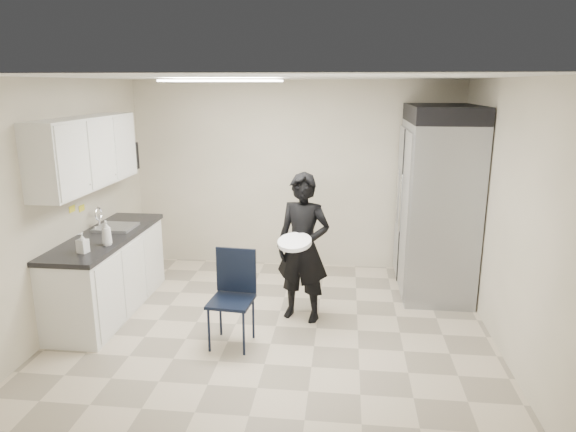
# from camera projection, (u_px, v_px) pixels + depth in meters

# --- Properties ---
(floor) EXTENTS (4.50, 4.50, 0.00)m
(floor) POSITION_uv_depth(u_px,v_px,m) (276.00, 326.00, 5.54)
(floor) COLOR #BFAF96
(floor) RESTS_ON ground
(ceiling) EXTENTS (4.50, 4.50, 0.00)m
(ceiling) POSITION_uv_depth(u_px,v_px,m) (274.00, 77.00, 4.89)
(ceiling) COLOR white
(ceiling) RESTS_ON back_wall
(back_wall) EXTENTS (4.50, 0.00, 4.50)m
(back_wall) POSITION_uv_depth(u_px,v_px,m) (295.00, 176.00, 7.14)
(back_wall) COLOR beige
(back_wall) RESTS_ON floor
(left_wall) EXTENTS (0.00, 4.00, 4.00)m
(left_wall) POSITION_uv_depth(u_px,v_px,m) (66.00, 204.00, 5.46)
(left_wall) COLOR beige
(left_wall) RESTS_ON floor
(right_wall) EXTENTS (0.00, 4.00, 4.00)m
(right_wall) POSITION_uv_depth(u_px,v_px,m) (505.00, 216.00, 4.97)
(right_wall) COLOR beige
(right_wall) RESTS_ON floor
(ceiling_panel) EXTENTS (1.20, 0.60, 0.02)m
(ceiling_panel) POSITION_uv_depth(u_px,v_px,m) (223.00, 81.00, 5.35)
(ceiling_panel) COLOR white
(ceiling_panel) RESTS_ON ceiling
(lower_counter) EXTENTS (0.60, 1.90, 0.86)m
(lower_counter) POSITION_uv_depth(u_px,v_px,m) (108.00, 275.00, 5.84)
(lower_counter) COLOR silver
(lower_counter) RESTS_ON floor
(countertop) EXTENTS (0.64, 1.95, 0.05)m
(countertop) POSITION_uv_depth(u_px,v_px,m) (105.00, 237.00, 5.72)
(countertop) COLOR black
(countertop) RESTS_ON lower_counter
(sink) EXTENTS (0.42, 0.40, 0.14)m
(sink) POSITION_uv_depth(u_px,v_px,m) (116.00, 232.00, 5.96)
(sink) COLOR gray
(sink) RESTS_ON countertop
(faucet) EXTENTS (0.02, 0.02, 0.24)m
(faucet) POSITION_uv_depth(u_px,v_px,m) (99.00, 219.00, 5.95)
(faucet) COLOR silver
(faucet) RESTS_ON countertop
(upper_cabinets) EXTENTS (0.35, 1.80, 0.75)m
(upper_cabinets) POSITION_uv_depth(u_px,v_px,m) (86.00, 152.00, 5.50)
(upper_cabinets) COLOR silver
(upper_cabinets) RESTS_ON left_wall
(towel_dispenser) EXTENTS (0.22, 0.30, 0.35)m
(towel_dispenser) POSITION_uv_depth(u_px,v_px,m) (126.00, 157.00, 6.67)
(towel_dispenser) COLOR black
(towel_dispenser) RESTS_ON left_wall
(notice_sticker_left) EXTENTS (0.00, 0.12, 0.07)m
(notice_sticker_left) POSITION_uv_depth(u_px,v_px,m) (72.00, 209.00, 5.58)
(notice_sticker_left) COLOR yellow
(notice_sticker_left) RESTS_ON left_wall
(notice_sticker_right) EXTENTS (0.00, 0.12, 0.07)m
(notice_sticker_right) POSITION_uv_depth(u_px,v_px,m) (82.00, 208.00, 5.78)
(notice_sticker_right) COLOR yellow
(notice_sticker_right) RESTS_ON left_wall
(commercial_fridge) EXTENTS (0.80, 1.35, 2.10)m
(commercial_fridge) POSITION_uv_depth(u_px,v_px,m) (437.00, 209.00, 6.31)
(commercial_fridge) COLOR gray
(commercial_fridge) RESTS_ON floor
(fridge_compressor) EXTENTS (0.80, 1.35, 0.20)m
(fridge_compressor) POSITION_uv_depth(u_px,v_px,m) (444.00, 114.00, 6.02)
(fridge_compressor) COLOR black
(fridge_compressor) RESTS_ON commercial_fridge
(folding_chair) EXTENTS (0.45, 0.45, 0.93)m
(folding_chair) POSITION_uv_depth(u_px,v_px,m) (231.00, 302.00, 5.04)
(folding_chair) COLOR black
(folding_chair) RESTS_ON floor
(man_tuxedo) EXTENTS (0.69, 0.55, 1.64)m
(man_tuxedo) POSITION_uv_depth(u_px,v_px,m) (303.00, 248.00, 5.55)
(man_tuxedo) COLOR black
(man_tuxedo) RESTS_ON floor
(bucket_lid) EXTENTS (0.43, 0.43, 0.04)m
(bucket_lid) POSITION_uv_depth(u_px,v_px,m) (295.00, 242.00, 5.29)
(bucket_lid) COLOR silver
(bucket_lid) RESTS_ON man_tuxedo
(soap_bottle_a) EXTENTS (0.14, 0.14, 0.26)m
(soap_bottle_a) POSITION_uv_depth(u_px,v_px,m) (107.00, 233.00, 5.31)
(soap_bottle_a) COLOR white
(soap_bottle_a) RESTS_ON countertop
(soap_bottle_b) EXTENTS (0.11, 0.11, 0.21)m
(soap_bottle_b) POSITION_uv_depth(u_px,v_px,m) (82.00, 243.00, 5.07)
(soap_bottle_b) COLOR #9D9FA9
(soap_bottle_b) RESTS_ON countertop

